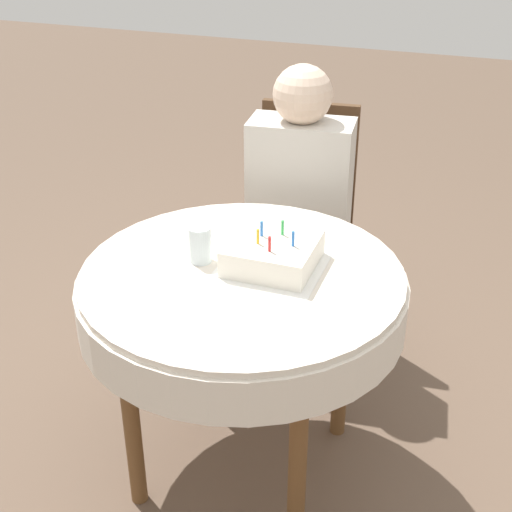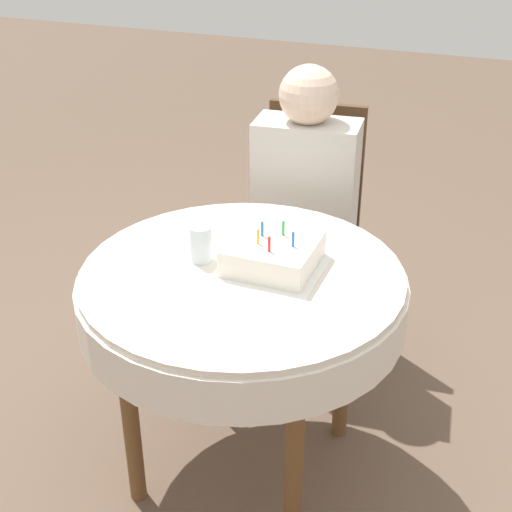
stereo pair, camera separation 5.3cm
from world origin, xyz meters
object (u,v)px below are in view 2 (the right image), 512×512
(person, at_px, (304,192))
(drinking_glass, at_px, (201,243))
(birthday_cake, at_px, (273,253))
(chair, at_px, (308,226))

(person, xyz_separation_m, drinking_glass, (-0.09, -0.66, 0.10))
(person, relative_size, birthday_cake, 4.78)
(birthday_cake, relative_size, drinking_glass, 2.21)
(chair, distance_m, drinking_glass, 0.81)
(chair, bearing_deg, drinking_glass, -102.45)
(chair, height_order, drinking_glass, chair)
(chair, xyz_separation_m, person, (0.01, -0.10, 0.18))
(person, height_order, birthday_cake, person)
(birthday_cake, height_order, drinking_glass, birthday_cake)
(chair, xyz_separation_m, birthday_cake, (0.12, -0.71, 0.26))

